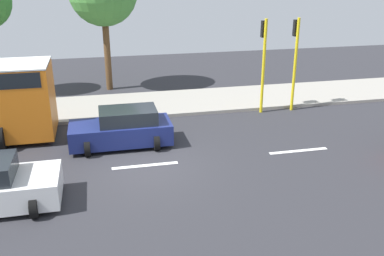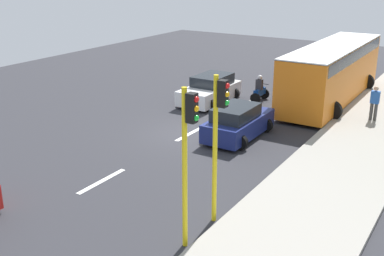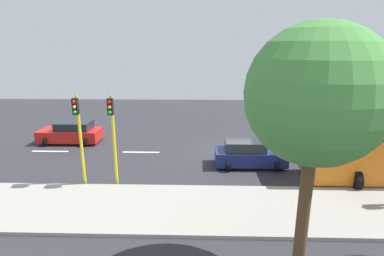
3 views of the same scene
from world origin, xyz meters
The scene contains 13 objects.
ground_plane centered at (0.00, 0.00, -0.05)m, with size 40.00×60.00×0.10m, color #2D2D33.
sidewalk centered at (7.00, 0.00, 0.07)m, with size 4.00×60.00×0.15m, color #9E998E.
lane_stripe_far_north centered at (0.00, -12.00, 0.01)m, with size 0.20×2.40×0.01m, color white.
lane_stripe_north centered at (0.00, -6.00, 0.01)m, with size 0.20×2.40×0.01m, color white.
lane_stripe_mid centered at (0.00, 0.00, 0.01)m, with size 0.20×2.40×0.01m, color white.
lane_stripe_south centered at (0.00, 6.00, 0.01)m, with size 0.20×2.40×0.01m, color white.
car_white centered at (-1.84, 4.95, 0.71)m, with size 2.30×4.18×1.52m.
car_dark_blue centered at (2.07, 0.64, 0.71)m, with size 2.14×3.98×1.52m.
car_red centered at (-1.98, -11.35, 0.71)m, with size 2.31×4.20×1.52m.
motorcycle centered at (0.44, 6.60, 0.64)m, with size 0.60×1.30×1.53m.
traffic_light_corner centered at (4.85, -7.88, 2.93)m, with size 0.49×0.24×4.50m.
traffic_light_midblock centered at (4.85, -6.27, 2.93)m, with size 0.49×0.24×4.50m.
street_tree_north centered at (10.57, 0.81, 5.42)m, with size 3.73×3.73×7.31m.
Camera 3 is at (18.28, -2.16, 6.65)m, focal length 28.04 mm.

